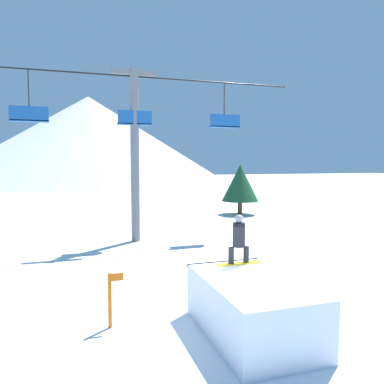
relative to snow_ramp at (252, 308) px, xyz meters
The scene contains 7 objects.
ground_plane 1.17m from the snow_ramp, 115.11° to the left, with size 220.00×220.00×0.00m, color white.
mountain_ridge 79.22m from the snow_ramp, 90.29° to the left, with size 61.02×61.02×18.75m.
snow_ramp is the anchor object (origin of this frame).
snowboarder 2.02m from the snow_ramp, 78.46° to the left, with size 1.34×0.35×1.42m.
chairlift 12.95m from the snow_ramp, 94.32° to the left, with size 18.27×0.47×9.23m.
pine_tree_far 21.86m from the snow_ramp, 65.65° to the left, with size 3.02×3.02×4.11m.
trail_marker 3.63m from the snow_ramp, 155.14° to the left, with size 0.41×0.10×1.45m.
Camera 1 is at (-3.77, -8.96, 4.31)m, focal length 35.00 mm.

